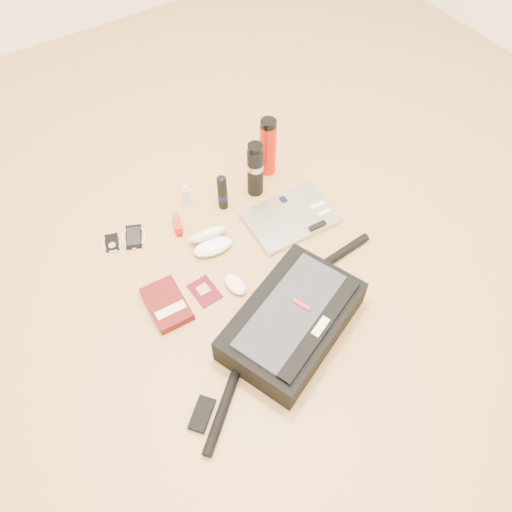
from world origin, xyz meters
The scene contains 14 objects.
ground centered at (0.00, 0.00, 0.00)m, with size 4.00×4.00×0.00m, color #B2864A.
messenger_bag centered at (-0.02, -0.24, 0.06)m, with size 0.96×0.47×0.14m.
laptop centered at (0.28, 0.17, 0.01)m, with size 0.37×0.27×0.03m.
book centered at (-0.34, 0.08, 0.02)m, with size 0.14×0.21×0.04m.
passport centered at (-0.20, 0.06, 0.00)m, with size 0.09×0.12×0.01m.
mouse centered at (-0.09, 0.02, 0.02)m, with size 0.07×0.11×0.03m.
sunglasses_case centered at (-0.07, 0.24, 0.03)m, with size 0.18×0.16×0.09m.
ipod centered at (-0.39, 0.46, 0.00)m, with size 0.10×0.10×0.01m.
phone centered at (-0.31, 0.44, 0.01)m, with size 0.12×0.13×0.01m.
inhaler centered at (-0.13, 0.39, 0.01)m, with size 0.06×0.11×0.03m.
spray_bottle centered at (-0.04, 0.48, 0.05)m, with size 0.04×0.04×0.11m.
aerosol_can centered at (0.08, 0.39, 0.09)m, with size 0.05×0.05×0.17m.
thermos_black centered at (0.24, 0.39, 0.13)m, with size 0.08×0.08×0.26m.
thermos_red centered at (0.35, 0.46, 0.14)m, with size 0.09×0.09×0.28m.
Camera 1 is at (-0.57, -0.86, 1.59)m, focal length 35.00 mm.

